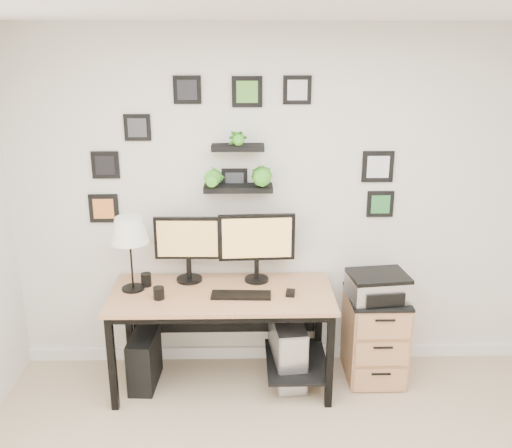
{
  "coord_description": "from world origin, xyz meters",
  "views": [
    {
      "loc": [
        -0.26,
        -2.11,
        2.48
      ],
      "look_at": [
        -0.17,
        1.83,
        1.2
      ],
      "focal_mm": 40.0,
      "sensor_mm": 36.0,
      "label": 1
    }
  ],
  "objects_px": {
    "monitor_right": "(257,242)",
    "file_cabinet": "(375,336)",
    "monitor_left": "(188,244)",
    "printer": "(378,286)",
    "pc_tower_black": "(144,359)",
    "mug": "(159,293)",
    "desk": "(227,306)",
    "table_lamp": "(129,232)",
    "pc_tower_grey": "(287,351)"
  },
  "relations": [
    {
      "from": "file_cabinet",
      "to": "printer",
      "type": "distance_m",
      "value": 0.43
    },
    {
      "from": "monitor_right",
      "to": "pc_tower_black",
      "type": "relative_size",
      "value": 1.39
    },
    {
      "from": "table_lamp",
      "to": "printer",
      "type": "relative_size",
      "value": 1.22
    },
    {
      "from": "mug",
      "to": "pc_tower_grey",
      "type": "distance_m",
      "value": 1.08
    },
    {
      "from": "pc_tower_black",
      "to": "pc_tower_grey",
      "type": "relative_size",
      "value": 0.79
    },
    {
      "from": "monitor_left",
      "to": "monitor_right",
      "type": "xyz_separation_m",
      "value": [
        0.51,
        -0.01,
        0.02
      ]
    },
    {
      "from": "monitor_right",
      "to": "file_cabinet",
      "type": "xyz_separation_m",
      "value": [
        0.89,
        -0.11,
        -0.73
      ]
    },
    {
      "from": "monitor_right",
      "to": "desk",
      "type": "bearing_deg",
      "value": -143.31
    },
    {
      "from": "pc_tower_black",
      "to": "file_cabinet",
      "type": "bearing_deg",
      "value": 6.11
    },
    {
      "from": "file_cabinet",
      "to": "pc_tower_black",
      "type": "bearing_deg",
      "value": -177.23
    },
    {
      "from": "monitor_left",
      "to": "printer",
      "type": "bearing_deg",
      "value": -6.56
    },
    {
      "from": "file_cabinet",
      "to": "printer",
      "type": "height_order",
      "value": "printer"
    },
    {
      "from": "printer",
      "to": "pc_tower_black",
      "type": "bearing_deg",
      "value": -178.64
    },
    {
      "from": "monitor_right",
      "to": "table_lamp",
      "type": "bearing_deg",
      "value": -171.66
    },
    {
      "from": "monitor_left",
      "to": "printer",
      "type": "relative_size",
      "value": 1.11
    },
    {
      "from": "mug",
      "to": "printer",
      "type": "relative_size",
      "value": 0.19
    },
    {
      "from": "monitor_left",
      "to": "pc_tower_grey",
      "type": "distance_m",
      "value": 1.1
    },
    {
      "from": "mug",
      "to": "pc_tower_grey",
      "type": "xyz_separation_m",
      "value": [
        0.92,
        0.14,
        -0.55
      ]
    },
    {
      "from": "monitor_right",
      "to": "file_cabinet",
      "type": "relative_size",
      "value": 0.84
    },
    {
      "from": "monitor_left",
      "to": "table_lamp",
      "type": "height_order",
      "value": "table_lamp"
    },
    {
      "from": "pc_tower_black",
      "to": "printer",
      "type": "height_order",
      "value": "printer"
    },
    {
      "from": "monitor_right",
      "to": "mug",
      "type": "distance_m",
      "value": 0.8
    },
    {
      "from": "monitor_left",
      "to": "mug",
      "type": "bearing_deg",
      "value": -120.65
    },
    {
      "from": "mug",
      "to": "printer",
      "type": "height_order",
      "value": "printer"
    },
    {
      "from": "file_cabinet",
      "to": "mug",
      "type": "bearing_deg",
      "value": -173.09
    },
    {
      "from": "desk",
      "to": "pc_tower_grey",
      "type": "relative_size",
      "value": 3.13
    },
    {
      "from": "table_lamp",
      "to": "printer",
      "type": "height_order",
      "value": "table_lamp"
    },
    {
      "from": "desk",
      "to": "monitor_right",
      "type": "relative_size",
      "value": 2.84
    },
    {
      "from": "monitor_left",
      "to": "desk",
      "type": "bearing_deg",
      "value": -31.29
    },
    {
      "from": "printer",
      "to": "pc_tower_grey",
      "type": "bearing_deg",
      "value": -179.32
    },
    {
      "from": "monitor_right",
      "to": "pc_tower_grey",
      "type": "distance_m",
      "value": 0.86
    },
    {
      "from": "printer",
      "to": "file_cabinet",
      "type": "bearing_deg",
      "value": 74.27
    },
    {
      "from": "file_cabinet",
      "to": "printer",
      "type": "relative_size",
      "value": 1.49
    },
    {
      "from": "pc_tower_grey",
      "to": "file_cabinet",
      "type": "relative_size",
      "value": 0.76
    },
    {
      "from": "mug",
      "to": "pc_tower_black",
      "type": "bearing_deg",
      "value": 144.87
    },
    {
      "from": "monitor_left",
      "to": "table_lamp",
      "type": "xyz_separation_m",
      "value": [
        -0.39,
        -0.14,
        0.15
      ]
    },
    {
      "from": "desk",
      "to": "table_lamp",
      "type": "xyz_separation_m",
      "value": [
        -0.68,
        0.03,
        0.56
      ]
    },
    {
      "from": "pc_tower_black",
      "to": "mug",
      "type": "bearing_deg",
      "value": -31.78
    },
    {
      "from": "monitor_left",
      "to": "file_cabinet",
      "type": "height_order",
      "value": "monitor_left"
    },
    {
      "from": "pc_tower_grey",
      "to": "file_cabinet",
      "type": "bearing_deg",
      "value": 4.36
    },
    {
      "from": "desk",
      "to": "pc_tower_grey",
      "type": "distance_m",
      "value": 0.59
    },
    {
      "from": "desk",
      "to": "mug",
      "type": "distance_m",
      "value": 0.52
    },
    {
      "from": "pc_tower_black",
      "to": "printer",
      "type": "xyz_separation_m",
      "value": [
        1.73,
        0.04,
        0.56
      ]
    },
    {
      "from": "pc_tower_black",
      "to": "printer",
      "type": "relative_size",
      "value": 0.9
    },
    {
      "from": "desk",
      "to": "mug",
      "type": "relative_size",
      "value": 18.34
    },
    {
      "from": "monitor_right",
      "to": "file_cabinet",
      "type": "bearing_deg",
      "value": -6.72
    },
    {
      "from": "printer",
      "to": "monitor_left",
      "type": "bearing_deg",
      "value": 173.44
    },
    {
      "from": "desk",
      "to": "mug",
      "type": "bearing_deg",
      "value": -164.13
    },
    {
      "from": "pc_tower_black",
      "to": "file_cabinet",
      "type": "relative_size",
      "value": 0.61
    },
    {
      "from": "table_lamp",
      "to": "file_cabinet",
      "type": "height_order",
      "value": "table_lamp"
    }
  ]
}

